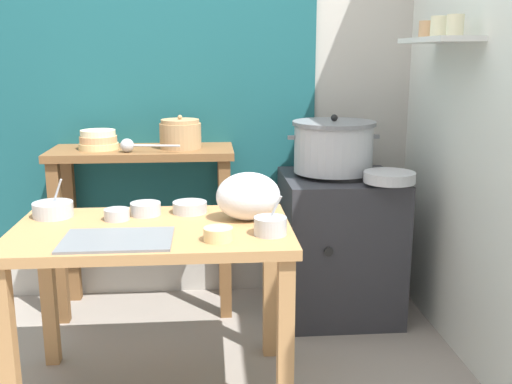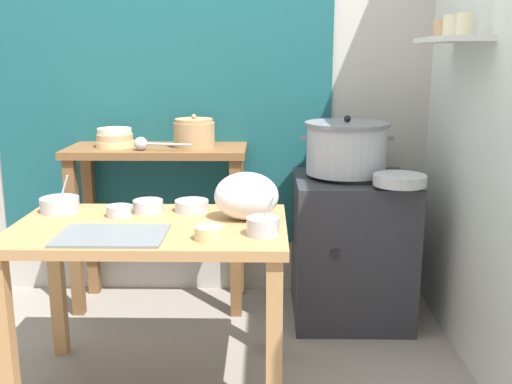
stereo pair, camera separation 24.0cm
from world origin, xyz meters
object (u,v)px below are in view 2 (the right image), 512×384
object	(u,v)px
wide_pan	(400,180)
clay_pot	(194,133)
bowl_stack_enamel	(115,138)
prep_bowl_3	(119,210)
plastic_bag	(246,196)
prep_bowl_2	(148,206)
back_shelf_table	(158,187)
steamer_pot	(346,148)
prep_table	(151,250)
serving_tray	(112,236)
prep_bowl_1	(60,204)
prep_bowl_4	(263,225)
stove_block	(351,247)
prep_bowl_0	(209,232)
prep_bowl_5	(192,205)
ladle	(143,144)

from	to	relation	value
wide_pan	clay_pot	bearing A→B (deg)	159.06
bowl_stack_enamel	prep_bowl_3	distance (m)	0.79
plastic_bag	wide_pan	bearing A→B (deg)	29.24
prep_bowl_2	back_shelf_table	bearing A→B (deg)	96.68
steamer_pot	prep_table	bearing A→B (deg)	-139.46
serving_tray	wide_pan	xyz separation A→B (m)	(1.21, 0.64, 0.08)
steamer_pot	prep_bowl_3	size ratio (longest dim) A/B	4.65
back_shelf_table	plastic_bag	size ratio (longest dim) A/B	3.63
steamer_pot	plastic_bag	bearing A→B (deg)	-126.05
prep_bowl_1	prep_bowl_2	xyz separation A→B (m)	(0.38, -0.00, -0.01)
clay_pot	prep_bowl_1	distance (m)	0.87
prep_bowl_2	prep_bowl_4	world-z (taller)	prep_bowl_4
steamer_pot	back_shelf_table	bearing A→B (deg)	173.74
stove_block	steamer_pot	distance (m)	0.53
bowl_stack_enamel	prep_bowl_0	world-z (taller)	bowl_stack_enamel
prep_bowl_0	prep_bowl_2	distance (m)	0.49
plastic_bag	prep_bowl_4	world-z (taller)	plastic_bag
steamer_pot	prep_bowl_3	bearing A→B (deg)	-148.50
wide_pan	prep_bowl_2	bearing A→B (deg)	-165.91
prep_bowl_1	prep_bowl_5	size ratio (longest dim) A/B	1.13
back_shelf_table	prep_bowl_5	distance (m)	0.71
stove_block	prep_bowl_5	bearing A→B (deg)	-146.08
stove_block	prep_bowl_3	bearing A→B (deg)	-150.25
stove_block	prep_bowl_3	world-z (taller)	stove_block
prep_bowl_3	steamer_pot	bearing A→B (deg)	31.50
steamer_pot	prep_bowl_5	distance (m)	0.93
prep_bowl_4	serving_tray	bearing A→B (deg)	-176.46
ladle	prep_bowl_1	size ratio (longest dim) A/B	1.83
plastic_bag	prep_bowl_2	size ratio (longest dim) A/B	2.06
serving_tray	bowl_stack_enamel	bearing A→B (deg)	102.82
prep_bowl_1	plastic_bag	bearing A→B (deg)	-7.97
bowl_stack_enamel	prep_bowl_0	size ratio (longest dim) A/B	1.89
prep_bowl_5	clay_pot	bearing A→B (deg)	95.36
back_shelf_table	clay_pot	xyz separation A→B (m)	(0.20, 0.00, 0.30)
prep_bowl_4	prep_bowl_5	size ratio (longest dim) A/B	1.04
steamer_pot	wide_pan	size ratio (longest dim) A/B	1.93
ladle	prep_bowl_1	bearing A→B (deg)	-114.72
clay_pot	prep_bowl_4	xyz separation A→B (m)	(0.37, -1.00, -0.22)
bowl_stack_enamel	prep_bowl_0	distance (m)	1.24
stove_block	prep_bowl_1	bearing A→B (deg)	-157.97
clay_pot	prep_bowl_3	size ratio (longest dim) A/B	2.11
prep_bowl_2	prep_bowl_5	size ratio (longest dim) A/B	0.87
steamer_pot	prep_bowl_4	bearing A→B (deg)	-115.57
stove_block	prep_bowl_3	xyz separation A→B (m)	(-1.08, -0.61, 0.36)
back_shelf_table	prep_bowl_2	size ratio (longest dim) A/B	7.47
back_shelf_table	prep_bowl_4	bearing A→B (deg)	-59.98
steamer_pot	plastic_bag	xyz separation A→B (m)	(-0.49, -0.68, -0.09)
prep_bowl_4	prep_bowl_0	bearing A→B (deg)	-163.28
clay_pot	prep_bowl_3	bearing A→B (deg)	-107.57
back_shelf_table	prep_bowl_0	bearing A→B (deg)	-70.26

